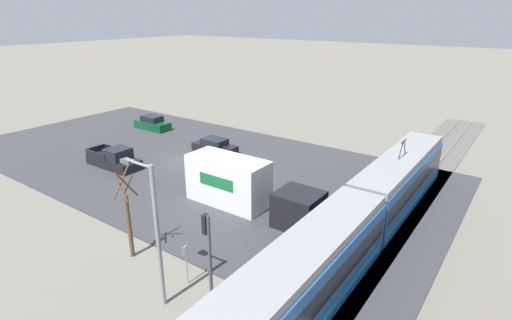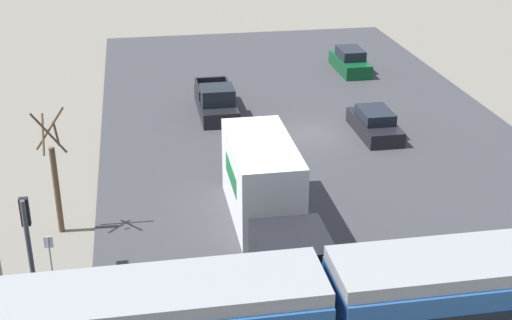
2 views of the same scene
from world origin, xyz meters
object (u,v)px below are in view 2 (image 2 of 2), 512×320
object	(u,v)px
pickup_truck	(216,102)
box_truck	(268,197)
sedan_car_0	(375,124)
traffic_light_pole	(29,244)
sedan_car_1	(350,62)
street_tree	(55,178)
no_parking_sign	(51,258)

from	to	relation	value
pickup_truck	box_truck	bearing A→B (deg)	91.53
box_truck	pickup_truck	xyz separation A→B (m)	(0.38, -14.16, -0.87)
pickup_truck	sedan_car_0	size ratio (longest dim) A/B	1.21
box_truck	traffic_light_pole	xyz separation A→B (m)	(8.63, 4.53, 1.38)
sedan_car_1	street_tree	xyz separation A→B (m)	(18.22, 19.43, 1.69)
pickup_truck	sedan_car_1	bearing A→B (deg)	-146.08
pickup_truck	no_parking_sign	distance (m)	18.64
pickup_truck	sedan_car_1	xyz separation A→B (m)	(-10.22, -6.87, -0.03)
sedan_car_0	no_parking_sign	bearing A→B (deg)	37.15
sedan_car_1	traffic_light_pole	xyz separation A→B (m)	(18.48, 25.56, 2.28)
street_tree	traffic_light_pole	bearing A→B (deg)	87.53
sedan_car_0	traffic_light_pole	distance (m)	21.69
sedan_car_0	traffic_light_pole	bearing A→B (deg)	40.54
no_parking_sign	traffic_light_pole	bearing A→B (deg)	80.22
street_tree	no_parking_sign	xyz separation A→B (m)	(-0.05, 4.29, -1.10)
street_tree	no_parking_sign	bearing A→B (deg)	90.69
pickup_truck	no_parking_sign	size ratio (longest dim) A/B	2.49
sedan_car_1	sedan_car_0	bearing A→B (deg)	79.73
pickup_truck	traffic_light_pole	distance (m)	20.56
sedan_car_0	sedan_car_1	bearing A→B (deg)	-100.27
sedan_car_1	street_tree	world-z (taller)	street_tree
box_truck	sedan_car_1	size ratio (longest dim) A/B	2.22
box_truck	sedan_car_1	bearing A→B (deg)	-115.09
box_truck	traffic_light_pole	world-z (taller)	traffic_light_pole
pickup_truck	street_tree	distance (m)	14.98
traffic_light_pole	pickup_truck	bearing A→B (deg)	-113.83
box_truck	sedan_car_0	distance (m)	12.29
box_truck	sedan_car_0	xyz separation A→B (m)	(-7.75, -9.48, -0.99)
box_truck	traffic_light_pole	size ratio (longest dim) A/B	2.20
street_tree	no_parking_sign	distance (m)	4.43
box_truck	sedan_car_1	distance (m)	23.24
street_tree	pickup_truck	bearing A→B (deg)	-122.47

